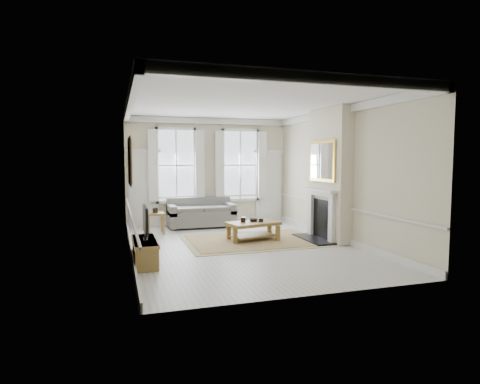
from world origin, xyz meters
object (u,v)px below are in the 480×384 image
object	(u,v)px
side_table	(155,217)
coffee_table	(253,225)
tv_stand	(145,252)
sofa	(201,215)

from	to	relation	value
side_table	coffee_table	xyz separation A→B (m)	(2.31, -1.75, -0.08)
tv_stand	sofa	bearing A→B (deg)	63.64
side_table	sofa	bearing A→B (deg)	26.73
side_table	tv_stand	size ratio (longest dim) A/B	0.44
side_table	coffee_table	bearing A→B (deg)	-37.09
tv_stand	coffee_table	bearing A→B (deg)	28.04
side_table	coffee_table	distance (m)	2.90
side_table	tv_stand	xyz separation A→B (m)	(-0.51, -3.25, -0.24)
sofa	coffee_table	world-z (taller)	sofa
tv_stand	side_table	bearing A→B (deg)	81.03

